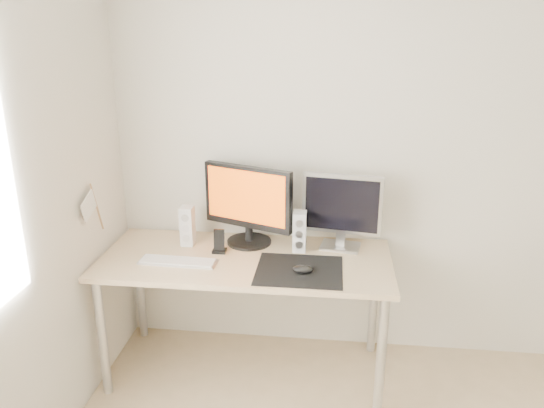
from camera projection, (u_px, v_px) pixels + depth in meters
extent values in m
plane|color=silver|center=(417.00, 155.00, 3.00)|extent=(3.50, 0.00, 3.50)
cube|color=black|center=(299.00, 270.00, 2.76)|extent=(0.45, 0.40, 0.00)
ellipsoid|color=black|center=(303.00, 269.00, 2.73)|extent=(0.11, 0.06, 0.04)
cube|color=#D1B587|center=(246.00, 260.00, 2.93)|extent=(1.60, 0.70, 0.03)
cylinder|color=silver|center=(102.00, 337.00, 2.85)|extent=(0.05, 0.05, 0.70)
cylinder|color=silver|center=(381.00, 356.00, 2.69)|extent=(0.05, 0.05, 0.70)
cylinder|color=silver|center=(140.00, 287.00, 3.40)|extent=(0.05, 0.05, 0.70)
cylinder|color=silver|center=(374.00, 301.00, 3.23)|extent=(0.05, 0.05, 0.70)
cylinder|color=black|center=(249.00, 241.00, 3.12)|extent=(0.34, 0.34, 0.02)
cylinder|color=black|center=(249.00, 231.00, 3.09)|extent=(0.05, 0.05, 0.12)
cube|color=black|center=(248.00, 197.00, 3.02)|extent=(0.53, 0.24, 0.36)
cube|color=orange|center=(246.00, 197.00, 2.99)|extent=(0.47, 0.19, 0.30)
cube|color=silver|center=(340.00, 246.00, 3.05)|extent=(0.24, 0.19, 0.01)
cube|color=#ACABAE|center=(341.00, 237.00, 3.03)|extent=(0.06, 0.05, 0.10)
cube|color=#B3B4B5|center=(342.00, 204.00, 2.97)|extent=(0.45, 0.11, 0.34)
cube|color=black|center=(342.00, 205.00, 2.95)|extent=(0.41, 0.07, 0.30)
cube|color=white|center=(188.00, 226.00, 3.06)|extent=(0.07, 0.08, 0.23)
cylinder|color=silver|center=(186.00, 239.00, 3.04)|extent=(0.04, 0.01, 0.04)
cylinder|color=silver|center=(186.00, 228.00, 3.02)|extent=(0.04, 0.01, 0.04)
cylinder|color=#B3B4B6|center=(185.00, 218.00, 3.00)|extent=(0.04, 0.01, 0.04)
cube|color=white|center=(300.00, 231.00, 2.98)|extent=(0.07, 0.08, 0.23)
cylinder|color=#ADADB0|center=(299.00, 245.00, 2.96)|extent=(0.04, 0.01, 0.04)
cylinder|color=silver|center=(299.00, 234.00, 2.94)|extent=(0.04, 0.01, 0.04)
cylinder|color=silver|center=(299.00, 224.00, 2.92)|extent=(0.04, 0.01, 0.04)
cube|color=#B3B2B5|center=(178.00, 262.00, 2.86)|extent=(0.42, 0.14, 0.01)
cube|color=white|center=(178.00, 260.00, 2.85)|extent=(0.40, 0.12, 0.01)
cube|color=black|center=(219.00, 251.00, 2.99)|extent=(0.08, 0.07, 0.02)
cube|color=black|center=(219.00, 240.00, 2.97)|extent=(0.06, 0.03, 0.12)
cylinder|color=#A57F54|center=(97.00, 207.00, 2.84)|extent=(0.01, 0.10, 0.29)
cube|color=white|center=(89.00, 205.00, 2.74)|extent=(0.00, 0.19, 0.15)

